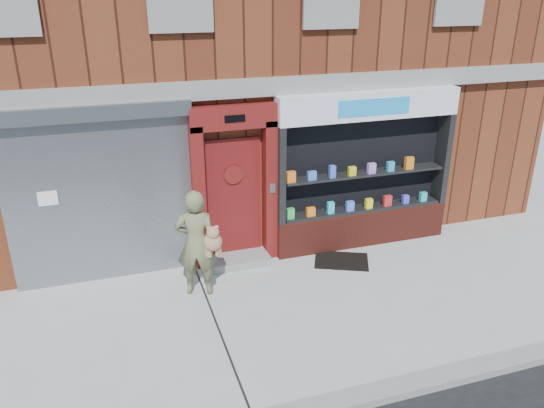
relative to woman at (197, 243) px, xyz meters
name	(u,v)px	position (x,y,z in m)	size (l,w,h in m)	color
ground	(312,306)	(1.61, -0.95, -0.91)	(80.00, 80.00, 0.00)	#9E9E99
curb	(377,394)	(1.61, -3.10, -0.85)	(60.00, 0.30, 0.12)	gray
building	(219,20)	(1.61, 5.04, 3.09)	(12.00, 8.16, 8.00)	#582414
shutter_bay	(99,185)	(-1.39, 0.98, 0.81)	(3.10, 0.30, 3.04)	gray
red_door_bay	(235,186)	(0.86, 0.91, 0.55)	(1.52, 0.58, 2.90)	#5F1110
pharmacy_bay	(363,177)	(3.36, 0.86, 0.46)	(3.50, 0.41, 3.00)	maroon
woman	(197,243)	(0.00, 0.00, 0.00)	(0.77, 0.60, 1.81)	#6D6F49
doormat	(341,261)	(2.69, 0.25, -0.90)	(0.97, 0.68, 0.02)	black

